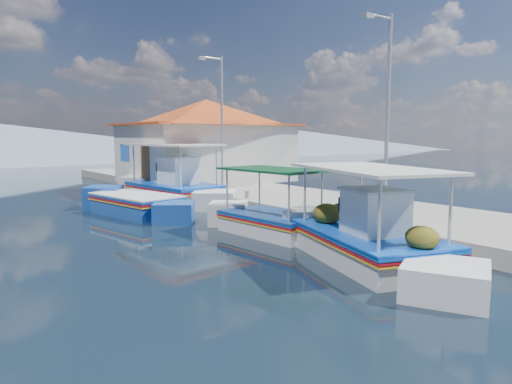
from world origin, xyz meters
TOP-DOWN VIEW (x-y plane):
  - ground at (0.00, 0.00)m, footprint 160.00×160.00m
  - quay at (5.90, 6.00)m, footprint 5.00×44.00m
  - bollards at (3.80, 5.25)m, footprint 0.20×17.20m
  - main_caique at (1.68, 0.35)m, footprint 3.79×7.18m
  - caique_green_canopy at (1.82, 4.06)m, footprint 2.07×5.93m
  - caique_blue_hull at (-0.05, 9.91)m, footprint 2.68×6.51m
  - caique_far at (2.69, 12.10)m, footprint 3.00×8.24m
  - harbor_building at (6.20, 15.00)m, footprint 10.49×10.49m
  - lamp_post_near at (4.51, 2.00)m, footprint 1.21×0.14m
  - lamp_post_far at (4.51, 11.00)m, footprint 1.21×0.14m
  - mountain_ridge at (6.54, 56.00)m, footprint 171.40×96.00m

SIDE VIEW (x-z plane):
  - ground at x=0.00m, z-range 0.00..0.00m
  - quay at x=5.90m, z-range 0.00..0.50m
  - caique_blue_hull at x=-0.05m, z-range -0.27..0.91m
  - caique_green_canopy at x=1.82m, z-range -0.78..1.44m
  - main_caique at x=1.68m, z-range -0.77..1.73m
  - caique_far at x=2.69m, z-range -0.91..1.99m
  - bollards at x=3.80m, z-range 0.50..0.80m
  - mountain_ridge at x=6.54m, z-range -0.71..4.79m
  - harbor_building at x=6.20m, z-range 0.58..4.98m
  - lamp_post_near at x=4.51m, z-range 0.85..6.85m
  - lamp_post_far at x=4.51m, z-range 0.85..6.85m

